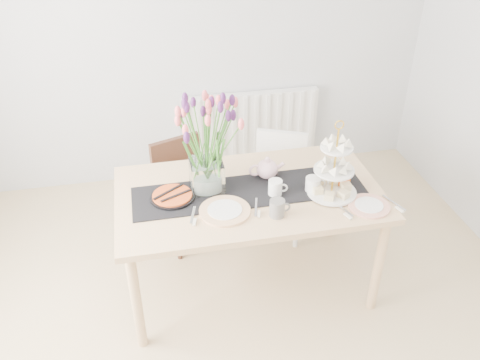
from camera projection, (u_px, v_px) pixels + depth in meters
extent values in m
plane|color=#B4B7B9|center=(187.00, 30.00, 3.97)|extent=(4.00, 0.00, 4.00)
cube|color=white|center=(250.00, 125.00, 4.47)|extent=(1.20, 0.08, 0.60)
cube|color=tan|center=(249.00, 194.00, 3.08)|extent=(1.60, 0.90, 0.04)
cylinder|color=tan|center=(136.00, 302.00, 2.85)|extent=(0.06, 0.06, 0.71)
cylinder|color=tan|center=(378.00, 265.00, 3.10)|extent=(0.06, 0.06, 0.71)
cylinder|color=tan|center=(133.00, 220.00, 3.47)|extent=(0.06, 0.06, 0.71)
cylinder|color=tan|center=(334.00, 196.00, 3.72)|extent=(0.06, 0.06, 0.71)
cube|color=#341C13|center=(188.00, 194.00, 3.68)|extent=(0.49, 0.49, 0.04)
cube|color=#341C13|center=(176.00, 160.00, 3.69)|extent=(0.37, 0.17, 0.36)
cylinder|color=#341C13|center=(179.00, 238.00, 3.58)|extent=(0.04, 0.04, 0.37)
cylinder|color=#341C13|center=(223.00, 222.00, 3.74)|extent=(0.04, 0.04, 0.37)
cylinder|color=#341C13|center=(158.00, 212.00, 3.84)|extent=(0.04, 0.04, 0.37)
cylinder|color=#341C13|center=(200.00, 198.00, 4.00)|extent=(0.04, 0.04, 0.37)
cube|color=white|center=(277.00, 187.00, 3.76)|extent=(0.50, 0.50, 0.04)
cube|color=white|center=(281.00, 153.00, 3.79)|extent=(0.36, 0.19, 0.36)
cylinder|color=white|center=(248.00, 220.00, 3.76)|extent=(0.04, 0.04, 0.36)
cylinder|color=white|center=(296.00, 227.00, 3.69)|extent=(0.04, 0.04, 0.36)
cylinder|color=white|center=(257.00, 193.00, 4.05)|extent=(0.04, 0.04, 0.36)
cylinder|color=white|center=(302.00, 199.00, 3.99)|extent=(0.04, 0.04, 0.36)
cube|color=black|center=(249.00, 191.00, 3.07)|extent=(1.40, 0.35, 0.01)
cube|color=silver|center=(207.00, 176.00, 3.04)|extent=(0.19, 0.19, 0.19)
cylinder|color=gold|center=(335.00, 163.00, 2.93)|extent=(0.01, 0.01, 0.44)
cylinder|color=white|center=(331.00, 192.00, 3.04)|extent=(0.30, 0.30, 0.01)
cylinder|color=white|center=(334.00, 170.00, 2.96)|extent=(0.24, 0.24, 0.01)
cylinder|color=white|center=(337.00, 148.00, 2.88)|extent=(0.19, 0.19, 0.01)
cylinder|color=white|center=(313.00, 185.00, 3.05)|extent=(0.10, 0.10, 0.09)
cylinder|color=black|center=(172.00, 197.00, 3.00)|extent=(0.26, 0.26, 0.02)
cylinder|color=#ED4E21|center=(172.00, 195.00, 2.99)|extent=(0.23, 0.23, 0.01)
cylinder|color=slate|center=(277.00, 208.00, 2.84)|extent=(0.09, 0.09, 0.10)
cylinder|color=white|center=(275.00, 188.00, 3.01)|extent=(0.10, 0.10, 0.10)
cylinder|color=orange|center=(343.00, 179.00, 3.09)|extent=(0.13, 0.13, 0.11)
cylinder|color=silver|center=(225.00, 211.00, 2.89)|extent=(0.36, 0.36, 0.02)
cylinder|color=white|center=(369.00, 206.00, 2.93)|extent=(0.31, 0.31, 0.01)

